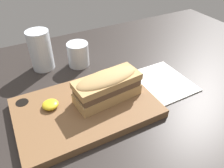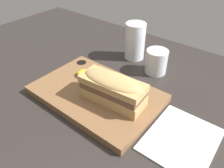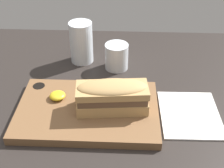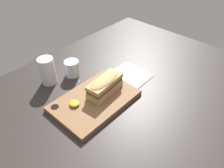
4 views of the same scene
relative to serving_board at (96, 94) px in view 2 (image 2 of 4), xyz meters
The scene contains 7 objects.
dining_table 6.51cm from the serving_board, 47.14° to the right, with size 151.36×101.64×2.00cm.
serving_board is the anchor object (origin of this frame).
sandwich 7.96cm from the serving_board, ahead, with size 17.33×8.34×7.56cm.
mustard_dollop 8.66cm from the serving_board, 158.00° to the left, with size 3.99×3.99×1.59cm.
water_glass 25.96cm from the serving_board, 99.88° to the left, with size 6.97×6.97×12.69cm.
wine_glass 22.62cm from the serving_board, 73.41° to the left, with size 6.90×6.90×7.71cm.
napkin 25.18cm from the serving_board, ahead, with size 14.58×17.69×0.40cm.
Camera 2 is at (28.85, -29.48, 41.36)cm, focal length 35.00 mm.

